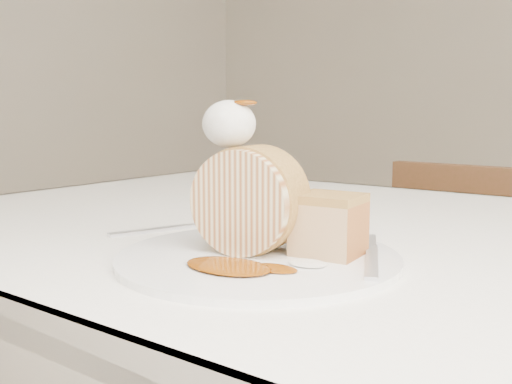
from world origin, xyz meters
The scene contains 10 objects.
table centered at (0.00, 0.20, 0.66)m, with size 1.40×0.90×0.75m.
chair_far centered at (-0.01, 0.94, 0.45)m, with size 0.40×0.40×0.79m.
plate centered at (0.00, -0.02, 0.75)m, with size 0.31×0.31×0.01m, color white.
roulade_slice centered at (-0.01, -0.01, 0.81)m, with size 0.11×0.11×0.06m, color beige.
cake_chunk centered at (0.07, 0.02, 0.79)m, with size 0.07×0.06×0.06m, color #AB7D40.
whipped_cream centered at (-0.04, -0.02, 0.90)m, with size 0.06×0.06×0.05m, color white.
caramel_drizzle centered at (-0.02, -0.01, 0.93)m, with size 0.03×0.02×0.01m, color #703204.
caramel_pool centered at (0.01, -0.08, 0.76)m, with size 0.10×0.06×0.00m, color #703204, non-canonical shape.
fork centered at (0.12, 0.02, 0.76)m, with size 0.02×0.18×0.00m, color silver.
spoon centered at (-0.19, 0.03, 0.75)m, with size 0.03×0.18×0.00m, color silver.
Camera 1 is at (0.36, -0.51, 0.91)m, focal length 40.00 mm.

